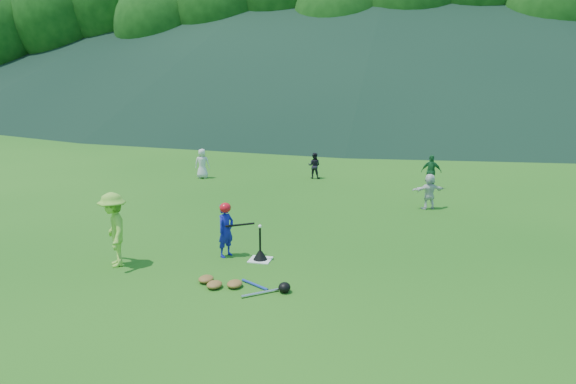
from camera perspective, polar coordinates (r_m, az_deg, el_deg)
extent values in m
plane|color=#175212|center=(11.83, -2.83, -6.93)|extent=(120.00, 120.00, 0.00)
cube|color=silver|center=(11.83, -2.83, -6.89)|extent=(0.45, 0.45, 0.02)
sphere|color=white|center=(11.60, -2.87, -3.51)|extent=(0.08, 0.08, 0.08)
imported|color=#161A9A|center=(11.96, -6.34, -3.89)|extent=(0.42, 0.49, 1.15)
imported|color=#80C038|center=(11.82, -17.29, -3.67)|extent=(1.03, 1.13, 1.52)
imported|color=silver|center=(20.14, -8.71, 2.88)|extent=(0.58, 0.44, 1.05)
imported|color=black|center=(19.90, 2.68, 2.70)|extent=(0.45, 0.35, 0.92)
imported|color=#1C5F30|center=(18.89, 14.35, 2.02)|extent=(0.66, 0.31, 1.10)
imported|color=silver|center=(16.20, 14.15, 0.07)|extent=(0.98, 0.67, 1.01)
cone|color=black|center=(11.80, -2.84, -6.43)|extent=(0.30, 0.30, 0.18)
cylinder|color=black|center=(11.69, -2.86, -4.86)|extent=(0.04, 0.04, 0.50)
ellipsoid|color=red|center=(11.82, -6.40, -1.60)|extent=(0.24, 0.26, 0.22)
cylinder|color=black|center=(11.87, -4.91, -3.34)|extent=(0.57, 0.33, 0.07)
ellipsoid|color=olive|center=(10.51, -7.49, -9.31)|extent=(0.28, 0.34, 0.13)
ellipsoid|color=olive|center=(10.50, -5.44, -9.27)|extent=(0.28, 0.34, 0.13)
ellipsoid|color=olive|center=(10.79, -8.32, -8.74)|extent=(0.28, 0.34, 0.13)
cylinder|color=silver|center=(10.17, -2.86, -10.22)|extent=(0.59, 0.50, 0.06)
cylinder|color=#263FA5|center=(10.53, -3.38, -9.39)|extent=(0.61, 0.39, 0.05)
ellipsoid|color=black|center=(10.23, -0.36, -9.67)|extent=(0.22, 0.24, 0.19)
cube|color=gray|center=(38.95, 8.83, 7.87)|extent=(70.00, 0.03, 1.20)
cube|color=yellow|center=(38.89, 8.86, 8.81)|extent=(70.00, 0.08, 0.08)
cylinder|color=gray|center=(38.95, 8.83, 7.87)|extent=(0.07, 0.07, 1.30)
cylinder|color=#382314|center=(55.33, -26.39, 9.21)|extent=(0.56, 0.56, 3.15)
ellipsoid|color=#164711|center=(55.33, -26.93, 14.35)|extent=(6.84, 6.84, 7.87)
cylinder|color=#382314|center=(53.63, -21.38, 9.90)|extent=(0.56, 0.56, 3.74)
ellipsoid|color=#164711|center=(53.71, -21.93, 16.22)|extent=(8.13, 8.13, 9.35)
cylinder|color=#382314|center=(52.36, -16.07, 10.55)|extent=(0.56, 0.56, 4.34)
ellipsoid|color=#164711|center=(52.56, -16.56, 18.06)|extent=(9.42, 9.42, 10.84)
cylinder|color=#382314|center=(47.50, -12.68, 9.83)|extent=(0.56, 0.56, 3.18)
ellipsoid|color=#164711|center=(47.51, -12.99, 15.92)|extent=(6.92, 6.92, 7.95)
cylinder|color=#382314|center=(47.00, -6.53, 10.39)|extent=(0.56, 0.56, 3.78)
ellipsoid|color=#164711|center=(47.11, -6.72, 17.69)|extent=(8.21, 8.21, 9.44)
cylinder|color=#382314|center=(47.04, -0.29, 10.84)|extent=(0.56, 0.56, 4.38)
cylinder|color=#382314|center=(43.20, 5.03, 9.82)|extent=(0.56, 0.56, 3.22)
ellipsoid|color=#164711|center=(43.22, 5.17, 16.60)|extent=(6.99, 6.99, 8.04)
cylinder|color=#382314|center=(44.24, 11.59, 10.07)|extent=(0.56, 0.56, 3.81)
ellipsoid|color=#164711|center=(44.36, 11.96, 17.89)|extent=(8.28, 8.28, 9.53)
cylinder|color=#382314|center=(45.82, 17.78, 10.19)|extent=(0.56, 0.56, 4.41)
cylinder|color=#382314|center=(43.49, 24.38, 8.77)|extent=(0.56, 0.56, 3.25)
ellipsoid|color=#164711|center=(43.51, 25.04, 15.54)|extent=(7.07, 7.07, 8.13)
cone|color=black|center=(99.32, -16.25, 16.05)|extent=(80.00, 80.00, 20.00)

